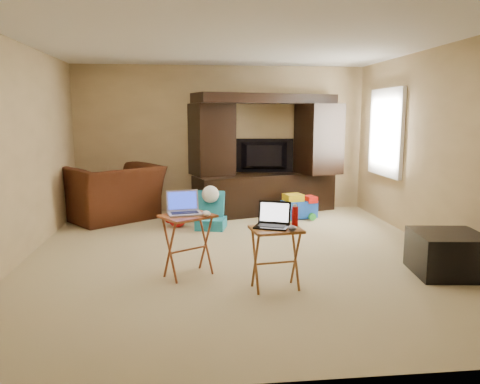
{
  "coord_description": "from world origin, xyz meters",
  "views": [
    {
      "loc": [
        -0.58,
        -5.42,
        1.67
      ],
      "look_at": [
        0.0,
        -0.2,
        0.8
      ],
      "focal_mm": 35.0,
      "sensor_mm": 36.0,
      "label": 1
    }
  ],
  "objects": [
    {
      "name": "plush_toy",
      "position": [
        -0.76,
        1.49,
        0.21
      ],
      "size": [
        0.38,
        0.32,
        0.43
      ],
      "primitive_type": null,
      "color": "red",
      "rests_on": "floor"
    },
    {
      "name": "wall_front",
      "position": [
        0.0,
        -2.75,
        1.25
      ],
      "size": [
        5.0,
        0.0,
        5.0
      ],
      "primitive_type": "plane",
      "rotation": [
        -1.57,
        0.0,
        0.0
      ],
      "color": "tan",
      "rests_on": "ground"
    },
    {
      "name": "water_bottle",
      "position": [
        0.44,
        -1.08,
        0.7
      ],
      "size": [
        0.06,
        0.06,
        0.19
      ],
      "primitive_type": "cylinder",
      "color": "red",
      "rests_on": "tray_table_right"
    },
    {
      "name": "wall_right",
      "position": [
        2.5,
        0.0,
        1.25
      ],
      "size": [
        0.0,
        5.5,
        5.5
      ],
      "primitive_type": "plane",
      "rotation": [
        1.57,
        0.0,
        -1.57
      ],
      "color": "tan",
      "rests_on": "ground"
    },
    {
      "name": "television",
      "position": [
        0.73,
        2.58,
        0.97
      ],
      "size": [
        1.03,
        0.25,
        0.59
      ],
      "primitive_type": "imported",
      "rotation": [
        0.0,
        0.0,
        3.02
      ],
      "color": "black",
      "rests_on": "entertainment_center"
    },
    {
      "name": "window_pane",
      "position": [
        2.48,
        1.55,
        1.4
      ],
      "size": [
        0.0,
        1.2,
        1.2
      ],
      "primitive_type": "plane",
      "rotation": [
        1.57,
        0.0,
        -1.57
      ],
      "color": "white",
      "rests_on": "ground"
    },
    {
      "name": "wall_back",
      "position": [
        0.0,
        2.75,
        1.25
      ],
      "size": [
        5.0,
        0.0,
        5.0
      ],
      "primitive_type": "plane",
      "rotation": [
        1.57,
        0.0,
        0.0
      ],
      "color": "tan",
      "rests_on": "ground"
    },
    {
      "name": "recliner",
      "position": [
        -1.8,
        2.13,
        0.44
      ],
      "size": [
        1.79,
        1.76,
        0.88
      ],
      "primitive_type": "imported",
      "rotation": [
        0.0,
        0.0,
        3.8
      ],
      "color": "#481F0F",
      "rests_on": "floor"
    },
    {
      "name": "ceiling",
      "position": [
        0.0,
        0.0,
        2.5
      ],
      "size": [
        5.5,
        5.5,
        0.0
      ],
      "primitive_type": "plane",
      "rotation": [
        3.14,
        0.0,
        0.0
      ],
      "color": "silver",
      "rests_on": "ground"
    },
    {
      "name": "wall_left",
      "position": [
        -2.5,
        0.0,
        1.25
      ],
      "size": [
        0.0,
        5.5,
        5.5
      ],
      "primitive_type": "plane",
      "rotation": [
        1.57,
        0.0,
        1.57
      ],
      "color": "tan",
      "rests_on": "ground"
    },
    {
      "name": "mouse_left",
      "position": [
        -0.41,
        -0.76,
        0.68
      ],
      "size": [
        0.11,
        0.15,
        0.05
      ],
      "primitive_type": "ellipsoid",
      "rotation": [
        0.0,
        0.0,
        0.25
      ],
      "color": "white",
      "rests_on": "tray_table_left"
    },
    {
      "name": "child_rocker",
      "position": [
        -0.26,
        1.35,
        0.28
      ],
      "size": [
        0.52,
        0.56,
        0.56
      ],
      "primitive_type": null,
      "rotation": [
        0.0,
        0.0,
        -0.24
      ],
      "color": "teal",
      "rests_on": "floor"
    },
    {
      "name": "entertainment_center",
      "position": [
        0.73,
        2.41,
        1.01
      ],
      "size": [
        2.53,
        1.36,
        2.01
      ],
      "primitive_type": "cube",
      "rotation": [
        0.0,
        0.0,
        0.32
      ],
      "color": "black",
      "rests_on": "floor"
    },
    {
      "name": "floor",
      "position": [
        0.0,
        0.0,
        0.0
      ],
      "size": [
        5.5,
        5.5,
        0.0
      ],
      "primitive_type": "plane",
      "color": "#CABD8C",
      "rests_on": "ground"
    },
    {
      "name": "ottoman",
      "position": [
        2.13,
        -0.93,
        0.22
      ],
      "size": [
        0.77,
        0.77,
        0.44
      ],
      "primitive_type": "cube",
      "rotation": [
        0.0,
        0.0,
        -0.13
      ],
      "color": "black",
      "rests_on": "floor"
    },
    {
      "name": "mouse_right",
      "position": [
        0.37,
        -1.28,
        0.63
      ],
      "size": [
        0.1,
        0.13,
        0.05
      ],
      "primitive_type": "ellipsoid",
      "rotation": [
        0.0,
        0.0,
        -0.16
      ],
      "color": "#3F3E43",
      "rests_on": "tray_table_right"
    },
    {
      "name": "tray_table_right",
      "position": [
        0.24,
        -1.16,
        0.3
      ],
      "size": [
        0.51,
        0.43,
        0.6
      ],
      "primitive_type": "cube",
      "rotation": [
        0.0,
        0.0,
        0.13
      ],
      "color": "brown",
      "rests_on": "floor"
    },
    {
      "name": "laptop_left",
      "position": [
        -0.63,
        -0.66,
        0.77
      ],
      "size": [
        0.38,
        0.33,
        0.24
      ],
      "primitive_type": "cube",
      "rotation": [
        0.0,
        0.0,
        0.17
      ],
      "color": "#BDBCC1",
      "rests_on": "tray_table_left"
    },
    {
      "name": "push_toy",
      "position": [
        1.19,
        1.86,
        0.21
      ],
      "size": [
        0.64,
        0.52,
        0.42
      ],
      "primitive_type": null,
      "rotation": [
        0.0,
        0.0,
        0.25
      ],
      "color": "blue",
      "rests_on": "floor"
    },
    {
      "name": "laptop_right",
      "position": [
        0.2,
        -1.14,
        0.72
      ],
      "size": [
        0.39,
        0.36,
        0.24
      ],
      "primitive_type": "cube",
      "rotation": [
        0.0,
        0.0,
        -0.39
      ],
      "color": "black",
      "rests_on": "tray_table_right"
    },
    {
      "name": "tray_table_left",
      "position": [
        -0.6,
        -0.69,
        0.33
      ],
      "size": [
        0.64,
        0.61,
        0.65
      ],
      "primitive_type": "cube",
      "rotation": [
        0.0,
        0.0,
        0.57
      ],
      "color": "#9A4B25",
      "rests_on": "floor"
    },
    {
      "name": "window_frame",
      "position": [
        2.46,
        1.55,
        1.4
      ],
      "size": [
        0.06,
        1.14,
        1.34
      ],
      "primitive_type": "cube",
      "color": "white",
      "rests_on": "ground"
    }
  ]
}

